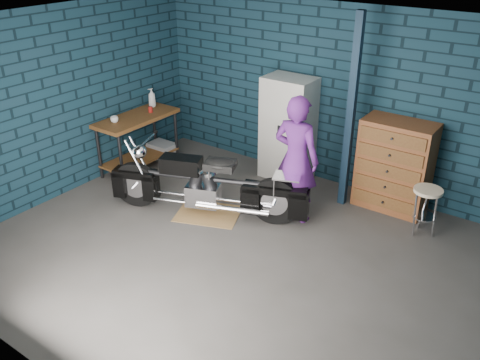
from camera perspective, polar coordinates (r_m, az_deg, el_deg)
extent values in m
plane|color=#464341|center=(6.35, -0.82, -8.14)|extent=(6.00, 6.00, 0.00)
cube|color=#102A38|center=(7.71, 10.27, 9.14)|extent=(6.00, 0.02, 2.70)
cube|color=#102A38|center=(7.73, -19.34, 8.10)|extent=(0.02, 5.00, 2.70)
cube|color=white|center=(5.29, -1.02, 16.60)|extent=(6.00, 5.00, 0.02)
cube|color=#102234|center=(7.02, 12.33, 7.19)|extent=(0.10, 0.10, 2.70)
cube|color=brown|center=(8.44, -11.28, 4.12)|extent=(0.60, 1.40, 0.91)
cube|color=brown|center=(7.15, -3.59, -3.78)|extent=(1.04, 0.91, 0.01)
imported|color=#591F77|center=(6.71, 6.31, 2.33)|extent=(0.65, 0.44, 1.75)
cube|color=gray|center=(8.86, -8.71, 3.26)|extent=(0.45, 0.32, 0.28)
cube|color=silver|center=(7.91, 5.39, 5.74)|extent=(0.75, 0.54, 1.62)
cube|color=brown|center=(7.34, 16.93, 1.53)|extent=(0.97, 0.54, 1.29)
imported|color=beige|center=(8.07, -13.91, 6.61)|extent=(0.14, 0.14, 0.09)
cylinder|color=maroon|center=(8.40, -10.02, 7.81)|extent=(0.08, 0.08, 0.10)
imported|color=gray|center=(8.64, -9.87, 9.11)|extent=(0.16, 0.16, 0.31)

